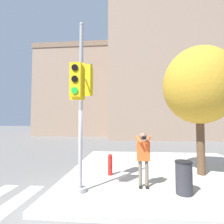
{
  "coord_description": "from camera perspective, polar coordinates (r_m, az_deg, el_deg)",
  "views": [
    {
      "loc": [
        1.82,
        -4.31,
        2.18
      ],
      "look_at": [
        1.38,
        0.85,
        2.46
      ],
      "focal_mm": 28.0,
      "sensor_mm": 36.0,
      "label": 1
    }
  ],
  "objects": [
    {
      "name": "ground_plane",
      "position": [
        5.16,
        -18.48,
        -27.94
      ],
      "size": [
        160.0,
        160.0,
        0.0
      ],
      "primitive_type": "plane",
      "color": "slate"
    },
    {
      "name": "sidewalk_corner",
      "position": [
        8.26,
        17.33,
        -17.72
      ],
      "size": [
        8.0,
        8.0,
        0.16
      ],
      "color": "#BCB7AD",
      "rests_on": "ground_plane"
    },
    {
      "name": "traffic_signal_pole",
      "position": [
        5.27,
        -9.85,
        5.78
      ],
      "size": [
        0.47,
        1.37,
        5.03
      ],
      "color": "#939399",
      "rests_on": "sidewalk_corner"
    },
    {
      "name": "person_photographer",
      "position": [
        5.66,
        10.18,
        -13.34
      ],
      "size": [
        0.5,
        0.53,
        1.67
      ],
      "color": "black",
      "rests_on": "sidewalk_corner"
    },
    {
      "name": "street_tree",
      "position": [
        7.71,
        26.54,
        7.65
      ],
      "size": [
        2.74,
        2.74,
        4.95
      ],
      "color": "brown",
      "rests_on": "sidewalk_corner"
    },
    {
      "name": "fire_hydrant",
      "position": [
        6.9,
        -0.63,
        -16.74
      ],
      "size": [
        0.17,
        0.23,
        0.8
      ],
      "color": "red",
      "rests_on": "sidewalk_corner"
    },
    {
      "name": "trash_bin",
      "position": [
        5.58,
        22.41,
        -19.14
      ],
      "size": [
        0.47,
        0.47,
        0.91
      ],
      "color": "#2D2D33",
      "rests_on": "sidewalk_corner"
    },
    {
      "name": "building_left",
      "position": [
        30.58,
        -6.32,
        6.2
      ],
      "size": [
        17.21,
        9.32,
        14.24
      ],
      "color": "gray",
      "rests_on": "ground_plane"
    },
    {
      "name": "building_right",
      "position": [
        28.6,
        16.45,
        13.97
      ],
      "size": [
        15.75,
        13.78,
        21.04
      ],
      "color": "gray",
      "rests_on": "ground_plane"
    }
  ]
}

